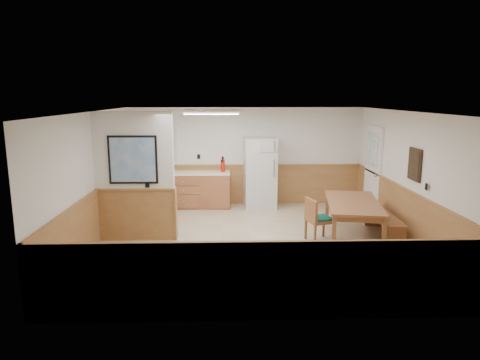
{
  "coord_description": "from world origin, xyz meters",
  "views": [
    {
      "loc": [
        -0.48,
        -7.94,
        2.79
      ],
      "look_at": [
        -0.22,
        0.4,
        1.14
      ],
      "focal_mm": 32.0,
      "sensor_mm": 36.0,
      "label": 1
    }
  ],
  "objects_px": {
    "refrigerator": "(260,173)",
    "dining_table": "(353,206)",
    "dining_chair": "(316,217)",
    "soap_bottle": "(157,167)",
    "dining_bench": "(385,220)",
    "fire_extinguisher": "(223,165)"
  },
  "relations": [
    {
      "from": "dining_table",
      "to": "soap_bottle",
      "type": "distance_m",
      "value": 4.94
    },
    {
      "from": "refrigerator",
      "to": "dining_table",
      "type": "relative_size",
      "value": 0.84
    },
    {
      "from": "dining_chair",
      "to": "soap_bottle",
      "type": "height_order",
      "value": "soap_bottle"
    },
    {
      "from": "fire_extinguisher",
      "to": "dining_bench",
      "type": "bearing_deg",
      "value": -61.63
    },
    {
      "from": "fire_extinguisher",
      "to": "dining_chair",
      "type": "bearing_deg",
      "value": -80.74
    },
    {
      "from": "refrigerator",
      "to": "dining_chair",
      "type": "distance_m",
      "value": 2.84
    },
    {
      "from": "refrigerator",
      "to": "dining_chair",
      "type": "relative_size",
      "value": 2.08
    },
    {
      "from": "dining_bench",
      "to": "refrigerator",
      "type": "bearing_deg",
      "value": 137.02
    },
    {
      "from": "dining_chair",
      "to": "fire_extinguisher",
      "type": "relative_size",
      "value": 2.15
    },
    {
      "from": "dining_table",
      "to": "soap_bottle",
      "type": "bearing_deg",
      "value": 158.27
    },
    {
      "from": "refrigerator",
      "to": "dining_table",
      "type": "bearing_deg",
      "value": -59.82
    },
    {
      "from": "refrigerator",
      "to": "dining_table",
      "type": "xyz_separation_m",
      "value": [
        1.64,
        -2.52,
        -0.22
      ]
    },
    {
      "from": "fire_extinguisher",
      "to": "soap_bottle",
      "type": "relative_size",
      "value": 1.57
    },
    {
      "from": "dining_chair",
      "to": "fire_extinguisher",
      "type": "xyz_separation_m",
      "value": [
        -1.81,
        2.71,
        0.58
      ]
    },
    {
      "from": "refrigerator",
      "to": "dining_bench",
      "type": "height_order",
      "value": "refrigerator"
    },
    {
      "from": "dining_table",
      "to": "dining_chair",
      "type": "xyz_separation_m",
      "value": [
        -0.76,
        -0.16,
        -0.17
      ]
    },
    {
      "from": "refrigerator",
      "to": "soap_bottle",
      "type": "height_order",
      "value": "refrigerator"
    },
    {
      "from": "refrigerator",
      "to": "dining_table",
      "type": "distance_m",
      "value": 3.01
    },
    {
      "from": "refrigerator",
      "to": "dining_bench",
      "type": "distance_m",
      "value": 3.41
    },
    {
      "from": "refrigerator",
      "to": "soap_bottle",
      "type": "relative_size",
      "value": 7.01
    },
    {
      "from": "dining_chair",
      "to": "fire_extinguisher",
      "type": "bearing_deg",
      "value": 107.71
    },
    {
      "from": "dining_table",
      "to": "dining_bench",
      "type": "height_order",
      "value": "dining_table"
    }
  ]
}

